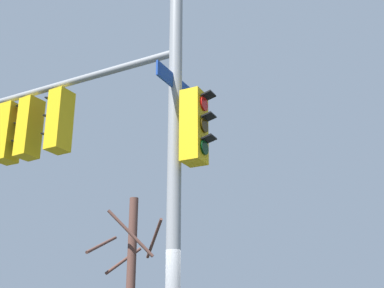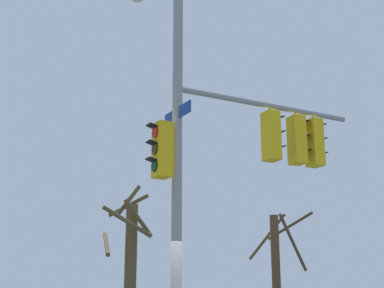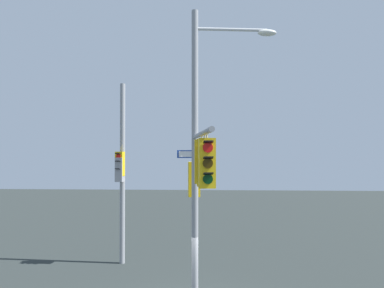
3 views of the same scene
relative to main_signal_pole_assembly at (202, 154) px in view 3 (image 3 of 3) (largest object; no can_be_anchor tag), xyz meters
name	(u,v)px [view 3 (image 3 of 3)]	position (x,y,z in m)	size (l,w,h in m)	color
main_signal_pole_assembly	(202,154)	(0.00, 0.00, 0.00)	(3.12, 5.06, 9.52)	gray
secondary_pole_assembly	(121,171)	(-3.88, 6.85, -0.82)	(0.41, 0.79, 8.26)	gray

